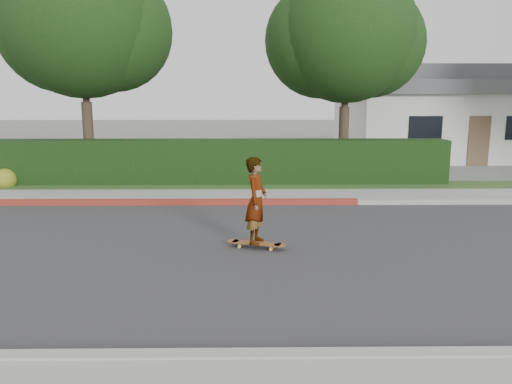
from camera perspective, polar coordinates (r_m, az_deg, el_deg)
ground at (r=9.59m, az=10.70°, el=-6.54°), size 120.00×120.00×0.00m
road at (r=9.59m, az=10.70°, el=-6.51°), size 60.00×8.00×0.01m
curb_near at (r=5.89m, az=18.89°, el=-17.47°), size 60.00×0.20×0.15m
curb_far at (r=13.49m, az=7.32°, el=-1.13°), size 60.00×0.20×0.15m
curb_red_section at (r=13.72m, az=-13.84°, el=-1.15°), size 12.00×0.21×0.15m
sidewalk_far at (r=14.37m, az=6.82°, el=-0.46°), size 60.00×1.60×0.12m
planting_strip at (r=15.93m, az=6.08°, el=0.60°), size 60.00×1.60×0.10m
hedge at (r=16.35m, az=-4.64°, el=3.36°), size 15.00×1.00×1.50m
tree_left at (r=18.71m, az=-19.16°, el=17.61°), size 5.99×5.21×8.00m
tree_center at (r=18.60m, az=10.17°, el=16.93°), size 5.66×4.84×7.44m
house at (r=26.87m, az=21.10°, el=8.39°), size 10.60×8.60×4.30m
skateboard at (r=9.49m, az=0.04°, el=-5.90°), size 1.17×0.56×0.11m
skateboarder at (r=9.28m, az=0.04°, el=-0.99°), size 0.53×0.67×1.63m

